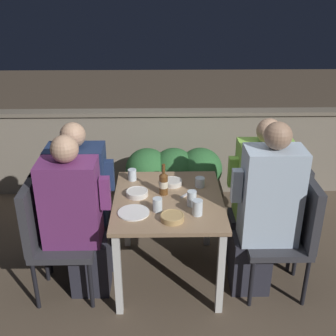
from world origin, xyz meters
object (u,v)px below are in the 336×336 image
object	(u,v)px
chair_right_near	(291,227)
potted_plant	(271,187)
person_purple_stripe	(77,218)
chair_left_far	(58,208)
chair_right_far	(283,204)
person_blue_shirt	(265,212)
chair_left_near	(49,229)
beer_bottle	(164,183)
person_green_blouse	(258,195)
person_navy_jumper	(83,199)

from	to	relation	value
chair_right_near	potted_plant	bearing A→B (deg)	85.03
person_purple_stripe	chair_left_far	xyz separation A→B (m)	(-0.21, 0.31, -0.09)
potted_plant	chair_right_far	bearing A→B (deg)	-94.79
person_purple_stripe	person_blue_shirt	world-z (taller)	person_blue_shirt
chair_left_near	chair_left_far	world-z (taller)	same
person_purple_stripe	beer_bottle	world-z (taller)	person_purple_stripe
chair_left_far	person_green_blouse	distance (m)	1.60
chair_right_far	person_green_blouse	bearing A→B (deg)	-180.00
chair_right_far	chair_left_far	bearing A→B (deg)	-179.24
person_purple_stripe	person_green_blouse	distance (m)	1.43
person_blue_shirt	chair_right_far	bearing A→B (deg)	55.08
chair_right_far	person_green_blouse	size ratio (longest dim) A/B	0.73
person_blue_shirt	potted_plant	distance (m)	0.94
person_green_blouse	person_purple_stripe	bearing A→B (deg)	-166.50
chair_right_far	chair_left_near	bearing A→B (deg)	-169.53
chair_right_near	person_purple_stripe	bearing A→B (deg)	179.82
chair_left_near	chair_right_far	world-z (taller)	same
beer_bottle	potted_plant	bearing A→B (deg)	31.50
chair_left_near	person_blue_shirt	bearing A→B (deg)	-0.18
person_blue_shirt	person_navy_jumper	bearing A→B (deg)	167.01
chair_right_near	potted_plant	xyz separation A→B (m)	(0.07, 0.86, -0.12)
person_purple_stripe	chair_left_far	world-z (taller)	person_purple_stripe
chair_right_near	potted_plant	distance (m)	0.87
chair_right_far	person_purple_stripe	bearing A→B (deg)	-168.20
person_navy_jumper	beer_bottle	distance (m)	0.66
chair_left_near	person_purple_stripe	bearing A→B (deg)	0.00
potted_plant	chair_right_near	bearing A→B (deg)	-94.97
person_purple_stripe	person_navy_jumper	distance (m)	0.31
chair_left_near	chair_right_near	bearing A→B (deg)	-0.16
chair_left_far	chair_left_near	bearing A→B (deg)	-89.35
chair_right_near	person_blue_shirt	size ratio (longest dim) A/B	0.69
person_purple_stripe	beer_bottle	xyz separation A→B (m)	(0.63, 0.23, 0.16)
person_purple_stripe	person_green_blouse	bearing A→B (deg)	13.50
person_purple_stripe	chair_right_near	size ratio (longest dim) A/B	1.37
person_navy_jumper	person_green_blouse	xyz separation A→B (m)	(1.39, 0.02, 0.01)
chair_right_near	person_green_blouse	bearing A→B (deg)	117.57
chair_left_near	beer_bottle	xyz separation A→B (m)	(0.84, 0.23, 0.25)
chair_left_near	potted_plant	distance (m)	2.04
person_navy_jumper	person_green_blouse	size ratio (longest dim) A/B	0.99
person_green_blouse	person_blue_shirt	bearing A→B (deg)	-94.81
person_navy_jumper	person_green_blouse	bearing A→B (deg)	0.99
person_purple_stripe	beer_bottle	bearing A→B (deg)	20.19
person_purple_stripe	chair_right_near	distance (m)	1.57
chair_left_far	chair_right_near	distance (m)	1.81
chair_left_far	person_purple_stripe	bearing A→B (deg)	-55.68
person_purple_stripe	person_blue_shirt	size ratio (longest dim) A/B	0.94
person_blue_shirt	potted_plant	size ratio (longest dim) A/B	1.94
chair_left_near	person_navy_jumper	distance (m)	0.38
person_navy_jumper	chair_right_far	bearing A→B (deg)	0.86
person_purple_stripe	person_green_blouse	xyz separation A→B (m)	(1.39, 0.33, -0.00)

